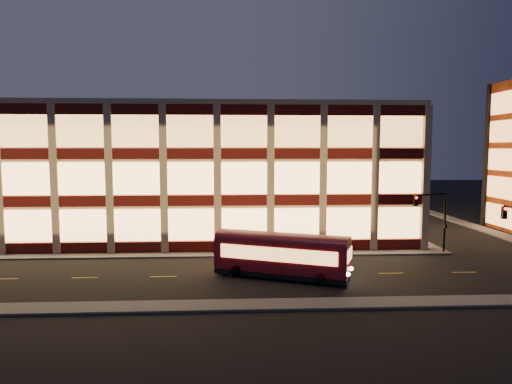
{
  "coord_description": "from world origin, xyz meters",
  "views": [
    {
      "loc": [
        3.42,
        -40.94,
        9.92
      ],
      "look_at": [
        5.94,
        8.0,
        5.24
      ],
      "focal_mm": 32.0,
      "sensor_mm": 36.0,
      "label": 1
    }
  ],
  "objects": [
    {
      "name": "traffic_signal_far",
      "position": [
        22.21,
        0.24,
        4.11
      ],
      "size": [
        3.79,
        1.87,
        6.0
      ],
      "color": "black",
      "rests_on": "ground"
    },
    {
      "name": "sidewalk_tower_west",
      "position": [
        34.0,
        17.0,
        0.07
      ],
      "size": [
        2.0,
        30.0,
        0.15
      ],
      "primitive_type": "cube",
      "color": "#514F4C",
      "rests_on": "ground"
    },
    {
      "name": "sidewalk_near",
      "position": [
        0.0,
        -13.0,
        0.07
      ],
      "size": [
        100.0,
        2.0,
        0.15
      ],
      "primitive_type": "cube",
      "color": "#514F4C",
      "rests_on": "ground"
    },
    {
      "name": "office_building",
      "position": [
        -2.91,
        16.91,
        7.25
      ],
      "size": [
        50.45,
        30.45,
        14.5
      ],
      "color": "tan",
      "rests_on": "ground"
    },
    {
      "name": "sidewalk_office_south",
      "position": [
        -3.0,
        1.0,
        0.07
      ],
      "size": [
        54.0,
        2.0,
        0.15
      ],
      "primitive_type": "cube",
      "color": "#514F4C",
      "rests_on": "ground"
    },
    {
      "name": "trolley_bus",
      "position": [
        7.18,
        -6.59,
        1.93
      ],
      "size": [
        10.51,
        6.3,
        3.49
      ],
      "rotation": [
        0.0,
        0.0,
        -0.39
      ],
      "color": "maroon",
      "rests_on": "ground"
    },
    {
      "name": "ground",
      "position": [
        0.0,
        0.0,
        0.0
      ],
      "size": [
        200.0,
        200.0,
        0.0
      ],
      "primitive_type": "plane",
      "color": "black",
      "rests_on": "ground"
    },
    {
      "name": "sidewalk_office_east",
      "position": [
        23.0,
        17.0,
        0.07
      ],
      "size": [
        2.0,
        30.0,
        0.15
      ],
      "primitive_type": "cube",
      "color": "#514F4C",
      "rests_on": "ground"
    }
  ]
}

